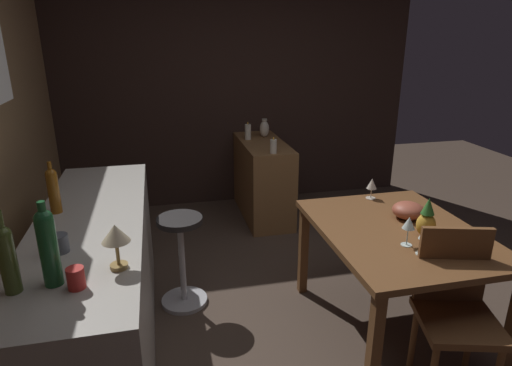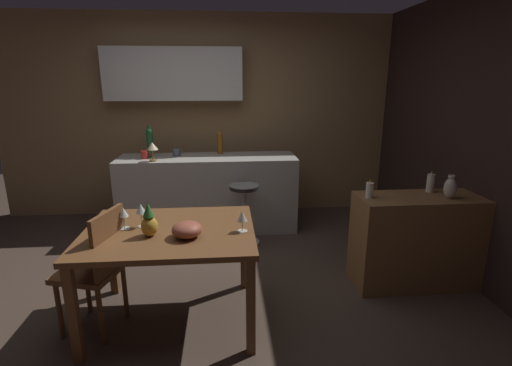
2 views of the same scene
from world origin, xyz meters
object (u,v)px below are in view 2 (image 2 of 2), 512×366
wine_glass_left (141,209)px  pillar_candle_short (430,183)px  chair_near_window (98,266)px  cup_red (145,155)px  wine_bottle_amber (220,142)px  cup_slate (177,152)px  vase_ceramic_ivory (450,188)px  sideboard_cabinet (417,241)px  pillar_candle_tall (370,190)px  wine_bottle_green (150,141)px  fruit_bowl (187,230)px  counter_lamp (152,147)px  bar_stool (244,213)px  wine_glass_right (242,217)px  wine_glass_center (123,213)px  dining_table (170,240)px  pineapple_centerpiece (149,222)px  wine_bottle_olive (150,141)px

wine_glass_left → pillar_candle_short: 2.46m
chair_near_window → cup_red: bearing=90.2°
wine_bottle_amber → cup_slate: (-0.52, -0.11, -0.10)m
wine_glass_left → vase_ceramic_ivory: vase_ceramic_ivory is taller
sideboard_cabinet → pillar_candle_tall: bearing=178.7°
wine_bottle_green → vase_ceramic_ivory: 3.18m
wine_bottle_amber → vase_ceramic_ivory: bearing=-42.0°
fruit_bowl → vase_ceramic_ivory: (2.14, 0.44, 0.12)m
counter_lamp → cup_red: bearing=128.2°
cup_red → counter_lamp: counter_lamp is taller
bar_stool → vase_ceramic_ivory: size_ratio=3.43×
wine_glass_left → pillar_candle_short: (2.43, 0.42, 0.03)m
fruit_bowl → wine_bottle_amber: size_ratio=0.67×
wine_glass_left → wine_glass_right: 0.75m
wine_glass_left → wine_glass_center: (-0.12, -0.03, -0.02)m
bar_stool → counter_lamp: size_ratio=3.21×
dining_table → bar_stool: dining_table is taller
wine_bottle_green → wine_glass_center: bearing=-85.7°
pillar_candle_short → sideboard_cabinet: bearing=-135.3°
cup_red → wine_bottle_amber: bearing=15.4°
chair_near_window → pineapple_centerpiece: pineapple_centerpiece is taller
fruit_bowl → pillar_candle_short: 2.18m
wine_glass_center → wine_bottle_amber: (0.68, 1.99, 0.19)m
wine_bottle_olive → cup_red: size_ratio=3.34×
dining_table → counter_lamp: 1.73m
vase_ceramic_ivory → pillar_candle_short: bearing=107.8°
fruit_bowl → chair_near_window: bearing=173.1°
dining_table → wine_bottle_green: (-0.46, 1.89, 0.43)m
wine_glass_center → pillar_candle_tall: bearing=9.7°
wine_glass_center → cup_slate: size_ratio=1.32×
cup_red → pillar_candle_tall: cup_red is taller
pineapple_centerpiece → dining_table: bearing=42.3°
wine_bottle_olive → cup_red: wine_bottle_olive is taller
fruit_bowl → bar_stool: bearing=72.3°
counter_lamp → pillar_candle_tall: bearing=-32.1°
cup_red → vase_ceramic_ivory: 3.18m
cup_slate → cup_red: bearing=-159.8°
pineapple_centerpiece → pillar_candle_short: (2.34, 0.60, 0.06)m
bar_stool → wine_bottle_olive: size_ratio=1.91×
wine_glass_right → pillar_candle_tall: bearing=22.3°
pillar_candle_short → pineapple_centerpiece: bearing=-165.7°
wine_bottle_amber → pillar_candle_tall: (1.27, -1.66, -0.16)m
pineapple_centerpiece → wine_bottle_green: size_ratio=0.65×
wine_glass_right → wine_glass_left: bearing=168.6°
pillar_candle_short → wine_bottle_green: bearing=152.5°
wine_glass_left → cup_slate: cup_slate is taller
fruit_bowl → wine_bottle_green: wine_bottle_green is taller
wine_glass_center → wine_bottle_green: (-0.14, 1.85, 0.22)m
wine_bottle_green → wine_bottle_amber: (0.82, 0.14, -0.04)m
pillar_candle_tall → pillar_candle_short: pillar_candle_short is taller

